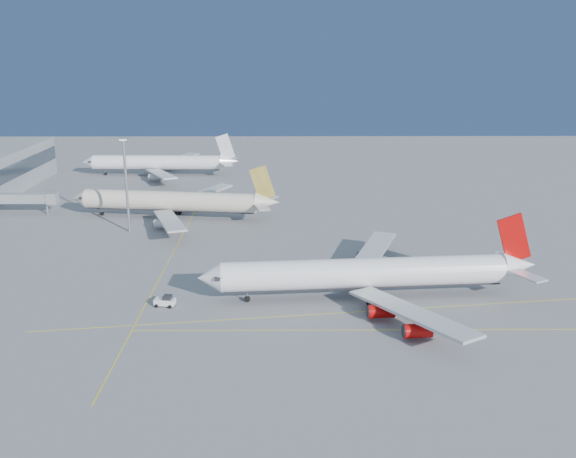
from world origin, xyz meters
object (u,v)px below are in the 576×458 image
object	(u,v)px
airliner_virgin	(371,273)
airliner_etihad	(174,201)
pushback_tug	(165,301)
airliner_third	(161,163)
light_mast	(126,177)

from	to	relation	value
airliner_virgin	airliner_etihad	distance (m)	83.24
airliner_etihad	pushback_tug	size ratio (longest dim) A/B	14.90
airliner_etihad	airliner_third	world-z (taller)	airliner_third
airliner_etihad	pushback_tug	bearing A→B (deg)	-74.53
airliner_etihad	light_mast	distance (m)	21.24
pushback_tug	airliner_etihad	bearing A→B (deg)	107.20
airliner_third	light_mast	xyz separation A→B (m)	(5.99, -82.15, 10.77)
airliner_third	pushback_tug	world-z (taller)	airliner_third
airliner_virgin	airliner_third	size ratio (longest dim) A/B	1.13
airliner_etihad	pushback_tug	distance (m)	70.23
light_mast	pushback_tug	bearing A→B (deg)	-69.95
airliner_virgin	pushback_tug	bearing A→B (deg)	-178.93
light_mast	airliner_etihad	bearing A→B (deg)	54.80
pushback_tug	light_mast	bearing A→B (deg)	119.60
airliner_virgin	light_mast	world-z (taller)	light_mast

